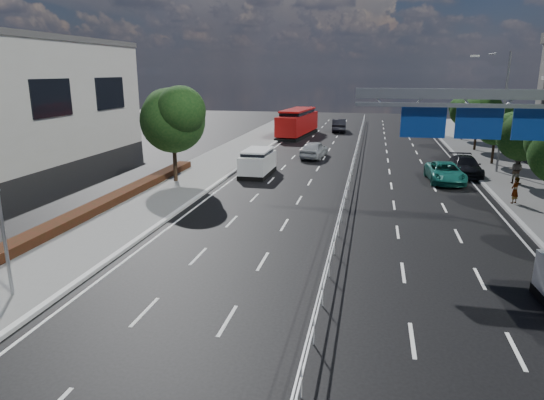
# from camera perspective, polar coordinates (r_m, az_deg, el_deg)

# --- Properties ---
(ground) EXTENTS (160.00, 160.00, 0.00)m
(ground) POSITION_cam_1_polar(r_m,az_deg,el_deg) (15.22, 5.25, -14.98)
(ground) COLOR black
(ground) RESTS_ON ground
(kerb_near) EXTENTS (0.25, 140.00, 0.15)m
(kerb_near) POSITION_cam_1_polar(r_m,az_deg,el_deg) (18.33, -24.49, -10.68)
(kerb_near) COLOR silver
(kerb_near) RESTS_ON ground
(median_fence) EXTENTS (0.05, 85.00, 1.02)m
(median_fence) POSITION_cam_1_polar(r_m,az_deg,el_deg) (36.35, 9.38, 3.53)
(median_fence) COLOR silver
(median_fence) RESTS_ON ground
(hedge_near) EXTENTS (1.00, 36.00, 0.44)m
(hedge_near) POSITION_cam_1_polar(r_m,az_deg,el_deg) (24.40, -25.97, -3.84)
(hedge_near) COLOR black
(hedge_near) RESTS_ON sidewalk_near
(overhead_gantry) EXTENTS (10.24, 0.38, 7.45)m
(overhead_gantry) POSITION_cam_1_polar(r_m,az_deg,el_deg) (23.89, 25.03, 8.82)
(overhead_gantry) COLOR gray
(overhead_gantry) RESTS_ON ground
(streetlight_far) EXTENTS (2.78, 2.40, 9.00)m
(streetlight_far) POSITION_cam_1_polar(r_m,az_deg,el_deg) (40.26, 25.25, 10.16)
(streetlight_far) COLOR gray
(streetlight_far) RESTS_ON ground
(near_tree_back) EXTENTS (4.84, 4.51, 6.69)m
(near_tree_back) POSITION_cam_1_polar(r_m,az_deg,el_deg) (33.96, -11.54, 9.61)
(near_tree_back) COLOR black
(near_tree_back) RESTS_ON ground
(far_tree_e) EXTENTS (3.63, 3.38, 5.13)m
(far_tree_e) POSITION_cam_1_polar(r_m,az_deg,el_deg) (36.70, 27.50, 6.97)
(far_tree_e) COLOR black
(far_tree_e) RESTS_ON ground
(far_tree_f) EXTENTS (3.52, 3.28, 5.02)m
(far_tree_f) POSITION_cam_1_polar(r_m,az_deg,el_deg) (43.94, 24.95, 8.21)
(far_tree_f) COLOR black
(far_tree_f) RESTS_ON ground
(far_tree_g) EXTENTS (3.96, 3.69, 5.45)m
(far_tree_g) POSITION_cam_1_polar(r_m,az_deg,el_deg) (51.22, 23.16, 9.46)
(far_tree_g) COLOR black
(far_tree_g) RESTS_ON ground
(far_tree_h) EXTENTS (3.41, 3.18, 4.91)m
(far_tree_h) POSITION_cam_1_polar(r_m,az_deg,el_deg) (58.61, 21.74, 9.82)
(far_tree_h) COLOR black
(far_tree_h) RESTS_ON ground
(white_minivan) EXTENTS (2.02, 4.54, 1.96)m
(white_minivan) POSITION_cam_1_polar(r_m,az_deg,el_deg) (36.39, -1.71, 4.44)
(white_minivan) COLOR black
(white_minivan) RESTS_ON ground
(red_bus) EXTENTS (3.70, 11.01, 3.23)m
(red_bus) POSITION_cam_1_polar(r_m,az_deg,el_deg) (58.74, 3.03, 9.14)
(red_bus) COLOR black
(red_bus) RESTS_ON ground
(near_car_silver) EXTENTS (2.39, 4.72, 1.54)m
(near_car_silver) POSITION_cam_1_polar(r_m,az_deg,el_deg) (43.90, 4.98, 5.94)
(near_car_silver) COLOR #A8ABAF
(near_car_silver) RESTS_ON ground
(near_car_dark) EXTENTS (2.03, 5.02, 1.62)m
(near_car_dark) POSITION_cam_1_polar(r_m,az_deg,el_deg) (63.94, 7.89, 8.70)
(near_car_dark) COLOR black
(near_car_dark) RESTS_ON ground
(parked_car_teal) EXTENTS (2.53, 5.06, 1.38)m
(parked_car_teal) POSITION_cam_1_polar(r_m,az_deg,el_deg) (36.17, 19.70, 3.06)
(parked_car_teal) COLOR #16665B
(parked_car_teal) RESTS_ON ground
(parked_car_dark) EXTENTS (2.12, 4.90, 1.40)m
(parked_car_dark) POSITION_cam_1_polar(r_m,az_deg,el_deg) (39.15, 21.79, 3.74)
(parked_car_dark) COLOR black
(parked_car_dark) RESTS_ON ground
(pedestrian_a) EXTENTS (0.66, 0.65, 1.53)m
(pedestrian_a) POSITION_cam_1_polar(r_m,az_deg,el_deg) (31.33, 26.68, 1.02)
(pedestrian_a) COLOR gray
(pedestrian_a) RESTS_ON sidewalk_far
(pedestrian_b) EXTENTS (1.13, 1.08, 1.85)m
(pedestrian_b) POSITION_cam_1_polar(r_m,az_deg,el_deg) (36.96, 26.78, 3.16)
(pedestrian_b) COLOR gray
(pedestrian_b) RESTS_ON sidewalk_far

